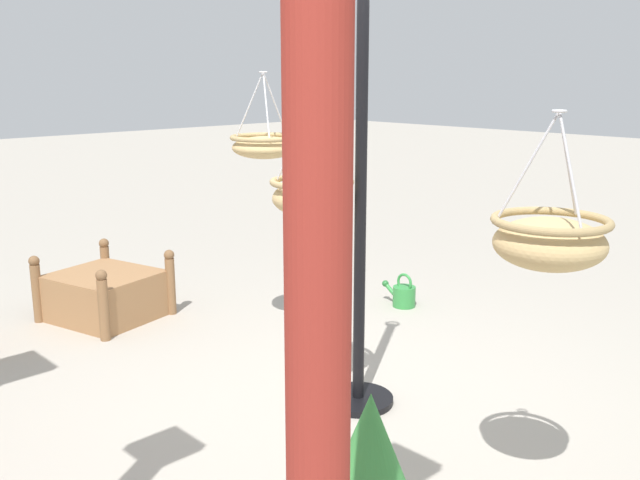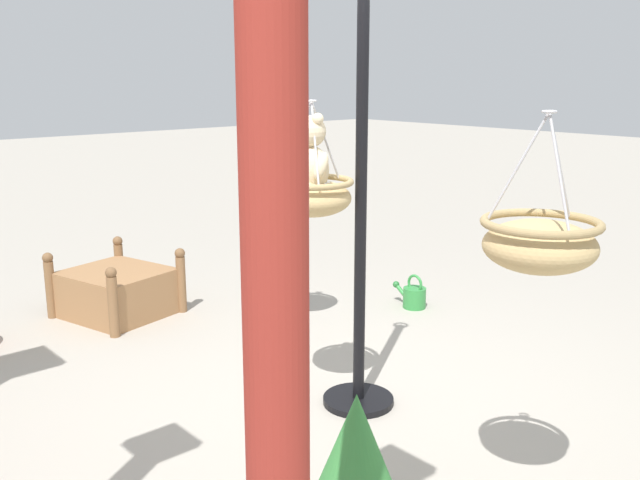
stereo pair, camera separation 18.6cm
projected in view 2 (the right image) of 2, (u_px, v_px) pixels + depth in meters
name	position (u px, v px, depth m)	size (l,w,h in m)	color
ground_plane	(325.00, 403.00, 4.44)	(40.00, 40.00, 0.00)	#A8A093
display_pole_central	(360.00, 284.00, 4.27)	(0.44, 0.44, 2.49)	black
hanging_basket_with_teddy	(312.00, 195.00, 4.09)	(0.49, 0.49, 0.66)	tan
teddy_bear	(309.00, 160.00, 4.03)	(0.32, 0.28, 0.46)	beige
hanging_basket_left_high	(540.00, 242.00, 2.95)	(0.50, 0.50, 0.67)	tan
hanging_basket_right_low	(272.00, 145.00, 5.23)	(0.50, 0.50, 0.63)	tan
greenhouse_pillar_far_back	(276.00, 322.00, 1.82)	(0.33, 0.33, 2.88)	#9E2D23
wooden_planter_box	(117.00, 290.00, 6.03)	(1.03, 0.99, 0.56)	#9E7047
potted_plant_flowering_red	(356.00, 470.00, 3.05)	(0.40, 0.40, 0.70)	#BC6042
watering_can	(414.00, 296.00, 6.24)	(0.35, 0.20, 0.30)	#338C3F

